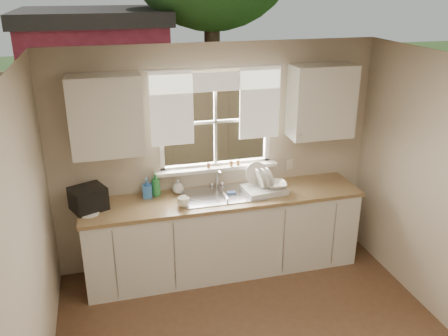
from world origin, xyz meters
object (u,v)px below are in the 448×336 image
object	(u,v)px
cup	(183,202)
dish_rack	(263,186)
black_appliance	(88,198)
soap_bottle_a	(156,184)

from	to	relation	value
cup	dish_rack	bearing A→B (deg)	11.64
dish_rack	cup	distance (m)	0.93
dish_rack	black_appliance	xyz separation A→B (m)	(-1.86, 0.05, 0.05)
black_appliance	soap_bottle_a	bearing A→B (deg)	-10.79
dish_rack	cup	bearing A→B (deg)	-171.60
dish_rack	cup	world-z (taller)	dish_rack
dish_rack	cup	size ratio (longest dim) A/B	3.73
soap_bottle_a	cup	xyz separation A→B (m)	(0.24, -0.34, -0.08)
dish_rack	soap_bottle_a	distance (m)	1.17
dish_rack	cup	xyz separation A→B (m)	(-0.92, -0.14, -0.01)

